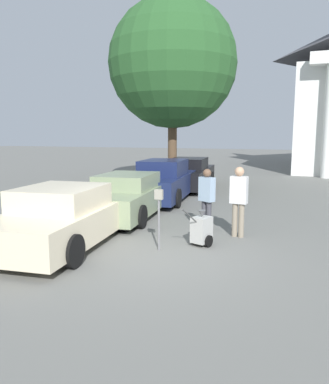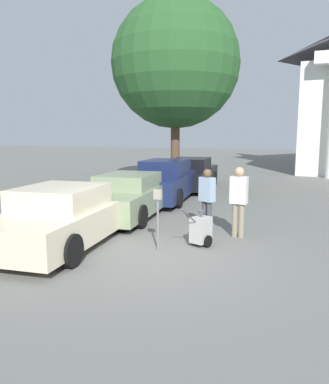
{
  "view_description": "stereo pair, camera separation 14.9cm",
  "coord_description": "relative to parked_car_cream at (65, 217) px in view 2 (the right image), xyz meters",
  "views": [
    {
      "loc": [
        2.99,
        -6.99,
        2.59
      ],
      "look_at": [
        -0.42,
        2.0,
        1.1
      ],
      "focal_mm": 35.0,
      "sensor_mm": 36.0,
      "label": 1
    },
    {
      "loc": [
        3.13,
        -6.93,
        2.59
      ],
      "look_at": [
        -0.42,
        2.0,
        1.1
      ],
      "focal_mm": 35.0,
      "sensor_mm": 36.0,
      "label": 2
    }
  ],
  "objects": [
    {
      "name": "ground_plane",
      "position": [
        2.25,
        -0.22,
        -0.65
      ],
      "size": [
        120.0,
        120.0,
        0.0
      ],
      "primitive_type": "plane",
      "color": "slate"
    },
    {
      "name": "parked_car_cream",
      "position": [
        0.0,
        0.0,
        0.0
      ],
      "size": [
        2.44,
        4.78,
        1.4
      ],
      "rotation": [
        0.0,
        0.0,
        0.11
      ],
      "color": "beige",
      "rests_on": "ground_plane"
    },
    {
      "name": "parked_car_sage",
      "position": [
        -0.0,
        3.42,
        -0.01
      ],
      "size": [
        2.33,
        5.07,
        1.36
      ],
      "rotation": [
        0.0,
        0.0,
        0.11
      ],
      "color": "gray",
      "rests_on": "ground_plane"
    },
    {
      "name": "parked_car_navy",
      "position": [
        0.0,
        6.6,
        0.08
      ],
      "size": [
        2.34,
        5.34,
        1.59
      ],
      "rotation": [
        0.0,
        0.0,
        0.11
      ],
      "color": "#19234C",
      "rests_on": "ground_plane"
    },
    {
      "name": "parked_car_black",
      "position": [
        0.0,
        9.96,
        0.03
      ],
      "size": [
        2.32,
        5.24,
        1.47
      ],
      "rotation": [
        0.0,
        0.0,
        0.11
      ],
      "color": "black",
      "rests_on": "ground_plane"
    },
    {
      "name": "parking_meter",
      "position": [
        2.23,
        0.36,
        0.31
      ],
      "size": [
        0.18,
        0.09,
        1.38
      ],
      "color": "slate",
      "rests_on": "ground_plane"
    },
    {
      "name": "person_worker",
      "position": [
        2.8,
        2.41,
        0.3
      ],
      "size": [
        0.47,
        0.39,
        1.68
      ],
      "rotation": [
        0.0,
        0.0,
        2.66
      ],
      "color": "#3F3F47",
      "rests_on": "ground_plane"
    },
    {
      "name": "person_supervisor",
      "position": [
        3.7,
        2.11,
        0.37
      ],
      "size": [
        0.44,
        0.26,
        1.79
      ],
      "rotation": [
        0.0,
        0.0,
        3.04
      ],
      "color": "gray",
      "rests_on": "ground_plane"
    },
    {
      "name": "equipment_cart",
      "position": [
        3.03,
        1.05,
        -0.27
      ],
      "size": [
        0.54,
        1.0,
        1.0
      ],
      "rotation": [
        0.0,
        0.0,
        -0.33
      ],
      "color": "#B2B2AD",
      "rests_on": "ground_plane"
    },
    {
      "name": "shade_tree",
      "position": [
        -1.01,
        10.35,
        5.27
      ],
      "size": [
        6.15,
        6.15,
        9.02
      ],
      "color": "brown",
      "rests_on": "ground_plane"
    }
  ]
}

